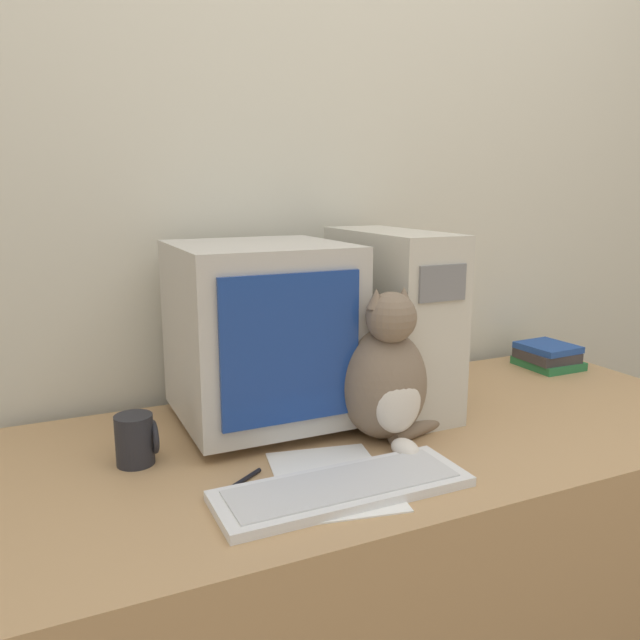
% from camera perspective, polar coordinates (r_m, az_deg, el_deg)
% --- Properties ---
extents(wall_back, '(7.00, 0.05, 2.50)m').
position_cam_1_polar(wall_back, '(1.77, -0.40, 11.15)').
color(wall_back, beige).
rests_on(wall_back, ground_plane).
extents(desk, '(1.70, 0.77, 0.73)m').
position_cam_1_polar(desk, '(1.64, 6.65, -21.74)').
color(desk, tan).
rests_on(desk, ground_plane).
extents(crt_monitor, '(0.38, 0.38, 0.42)m').
position_cam_1_polar(crt_monitor, '(1.44, -5.44, -1.15)').
color(crt_monitor, '#BCB7AD').
rests_on(crt_monitor, desk).
extents(computer_tower, '(0.17, 0.43, 0.44)m').
position_cam_1_polar(computer_tower, '(1.57, 6.45, 0.04)').
color(computer_tower, beige).
rests_on(computer_tower, desk).
extents(keyboard, '(0.47, 0.16, 0.02)m').
position_cam_1_polar(keyboard, '(1.18, 2.12, -15.10)').
color(keyboard, silver).
rests_on(keyboard, desk).
extents(cat, '(0.28, 0.26, 0.34)m').
position_cam_1_polar(cat, '(1.37, 6.00, -5.31)').
color(cat, '#7A6651').
rests_on(cat, desk).
extents(book_stack, '(0.16, 0.17, 0.07)m').
position_cam_1_polar(book_stack, '(2.05, 20.09, -3.13)').
color(book_stack, '#28703D').
rests_on(book_stack, desk).
extents(pen, '(0.13, 0.09, 0.01)m').
position_cam_1_polar(pen, '(1.21, -7.72, -14.74)').
color(pen, black).
rests_on(pen, desk).
extents(paper_sheet, '(0.26, 0.33, 0.00)m').
position_cam_1_polar(paper_sheet, '(1.22, 1.14, -14.41)').
color(paper_sheet, white).
rests_on(paper_sheet, desk).
extents(mug, '(0.08, 0.08, 0.10)m').
position_cam_1_polar(mug, '(1.32, -16.45, -10.43)').
color(mug, '#232328').
rests_on(mug, desk).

